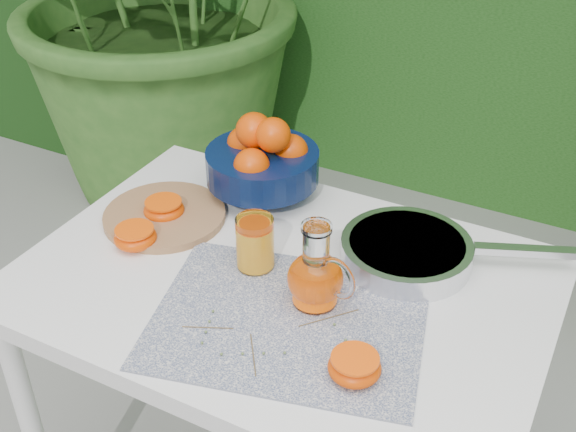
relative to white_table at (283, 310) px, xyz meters
The scene contains 9 objects.
white_table is the anchor object (origin of this frame).
placemat 0.15m from the white_table, 57.84° to the right, with size 0.48×0.37×0.00m, color #0C1C48.
cutting_board 0.34m from the white_table, 169.26° to the left, with size 0.26×0.26×0.02m, color #A06C48.
fruit_bowl 0.35m from the white_table, 126.07° to the left, with size 0.28×0.28×0.20m.
juice_pitcher 0.17m from the white_table, 24.48° to the right, with size 0.16×0.13×0.17m.
juice_tumbler 0.15m from the white_table, behind, with size 0.08×0.08×0.11m.
saute_pan 0.27m from the white_table, 39.29° to the left, with size 0.47×0.34×0.05m.
orange_halves 0.18m from the white_table, 159.53° to the right, with size 0.64×0.34×0.04m.
thyme_sprigs 0.18m from the white_table, 72.36° to the right, with size 0.27×0.23×0.01m.
Camera 1 is at (0.60, -0.99, 1.61)m, focal length 45.00 mm.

